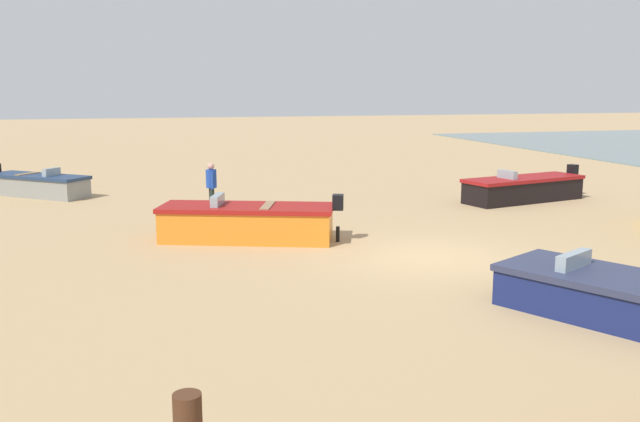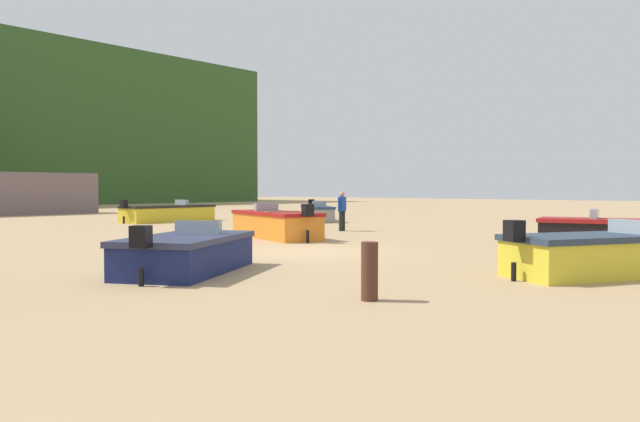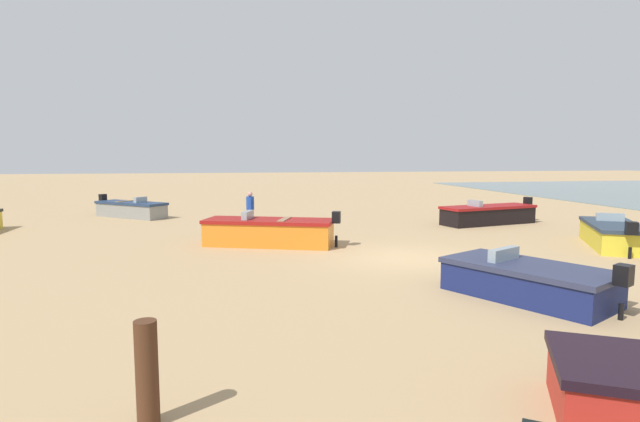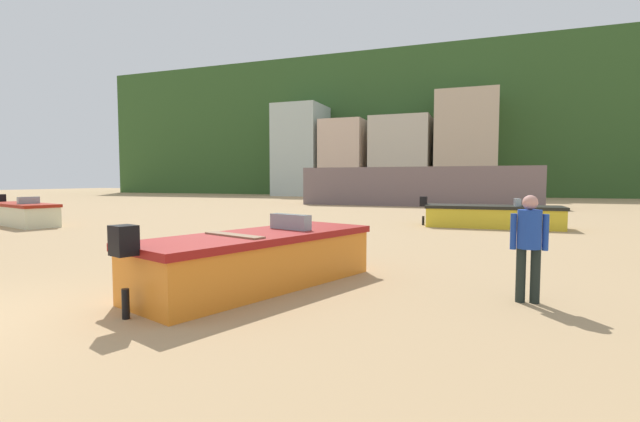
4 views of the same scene
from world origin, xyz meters
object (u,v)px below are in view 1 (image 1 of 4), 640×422
boat_navy_1 (605,294)px  boat_black_2 (523,189)px  boat_orange_4 (247,222)px  boat_grey_7 (38,185)px  beach_walker_foreground (211,184)px

boat_navy_1 → boat_black_2: bearing=36.1°
boat_orange_4 → boat_grey_7: bearing=53.6°
boat_orange_4 → boat_grey_7: size_ratio=1.22×
boat_orange_4 → beach_walker_foreground: size_ratio=2.99×
boat_black_2 → beach_walker_foreground: 10.98m
boat_black_2 → boat_orange_4: size_ratio=1.03×
boat_black_2 → boat_orange_4: boat_orange_4 is taller
boat_black_2 → boat_orange_4: bearing=95.8°
boat_black_2 → boat_grey_7: size_ratio=1.26×
boat_orange_4 → boat_navy_1: bearing=-126.8°
boat_grey_7 → beach_walker_foreground: 7.81m
boat_black_2 → boat_grey_7: bearing=57.7°
beach_walker_foreground → boat_navy_1: bearing=21.7°
beach_walker_foreground → boat_grey_7: bearing=-134.4°
boat_navy_1 → boat_black_2: (11.38, -5.33, 0.05)m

